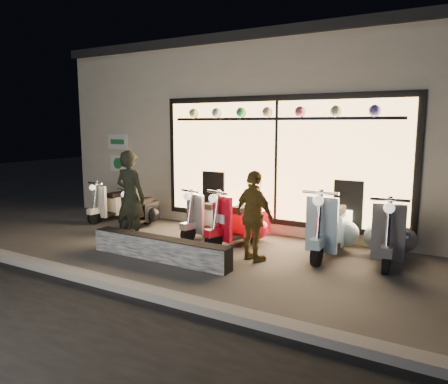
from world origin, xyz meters
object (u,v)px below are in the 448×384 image
at_px(scooter_silver, 214,217).
at_px(woman, 254,216).
at_px(scooter_red, 244,222).
at_px(man, 131,197).
at_px(graffiti_barrier, 160,249).

relative_size(scooter_silver, woman, 0.90).
bearing_deg(scooter_silver, scooter_red, -2.90).
relative_size(scooter_silver, scooter_red, 0.94).
bearing_deg(man, scooter_red, -150.93).
bearing_deg(scooter_silver, woman, -23.51).
distance_m(graffiti_barrier, scooter_silver, 1.89).
bearing_deg(graffiti_barrier, scooter_red, 65.54).
xyz_separation_m(scooter_red, woman, (0.64, -0.86, 0.35)).
bearing_deg(man, graffiti_barrier, 153.47).
xyz_separation_m(graffiti_barrier, man, (-1.16, 0.58, 0.70)).
height_order(scooter_silver, man, man).
height_order(man, woman, man).
xyz_separation_m(graffiti_barrier, scooter_silver, (-0.09, 1.88, 0.19)).
height_order(graffiti_barrier, man, man).
relative_size(graffiti_barrier, scooter_silver, 1.97).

